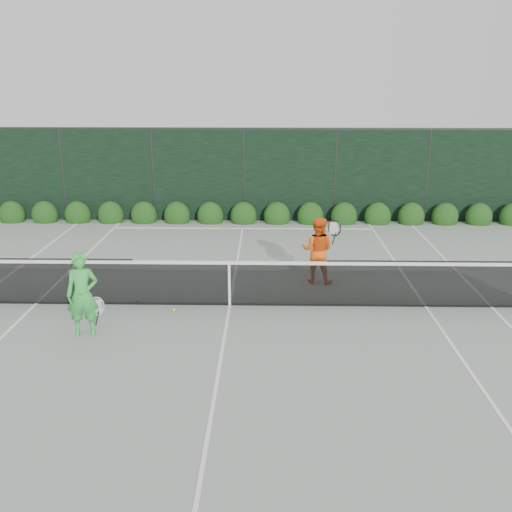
{
  "coord_description": "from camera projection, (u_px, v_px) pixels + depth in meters",
  "views": [
    {
      "loc": [
        0.78,
        -11.14,
        4.59
      ],
      "look_at": [
        0.55,
        0.3,
        1.0
      ],
      "focal_mm": 40.0,
      "sensor_mm": 36.0,
      "label": 1
    }
  ],
  "objects": [
    {
      "name": "tennis_net",
      "position": [
        228.0,
        282.0,
        11.86
      ],
      "size": [
        12.9,
        0.1,
        1.07
      ],
      "color": "black",
      "rests_on": "ground"
    },
    {
      "name": "windscreen_fence",
      "position": [
        217.0,
        282.0,
        8.98
      ],
      "size": [
        32.0,
        21.07,
        3.06
      ],
      "color": "black",
      "rests_on": "ground"
    },
    {
      "name": "ground",
      "position": [
        230.0,
        305.0,
        12.02
      ],
      "size": [
        80.0,
        80.0,
        0.0
      ],
      "primitive_type": "plane",
      "color": "gray",
      "rests_on": "ground"
    },
    {
      "name": "tennis_balls",
      "position": [
        135.0,
        307.0,
        11.83
      ],
      "size": [
        1.69,
        0.57,
        0.07
      ],
      "color": "#BEE332",
      "rests_on": "ground"
    },
    {
      "name": "player_woman",
      "position": [
        83.0,
        294.0,
        10.44
      ],
      "size": [
        0.66,
        0.47,
        1.59
      ],
      "rotation": [
        0.0,
        0.0,
        0.16
      ],
      "color": "green",
      "rests_on": "ground"
    },
    {
      "name": "hedge_row",
      "position": [
        244.0,
        216.0,
        18.77
      ],
      "size": [
        31.66,
        0.65,
        0.94
      ],
      "color": "#16360E",
      "rests_on": "ground"
    },
    {
      "name": "player_man",
      "position": [
        318.0,
        250.0,
        13.16
      ],
      "size": [
        0.94,
        0.77,
        1.56
      ],
      "rotation": [
        0.0,
        0.0,
        2.88
      ],
      "color": "orange",
      "rests_on": "ground"
    },
    {
      "name": "court_lines",
      "position": [
        230.0,
        305.0,
        12.02
      ],
      "size": [
        11.03,
        23.83,
        0.01
      ],
      "color": "white",
      "rests_on": "ground"
    }
  ]
}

